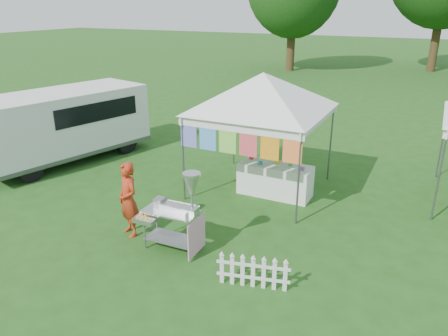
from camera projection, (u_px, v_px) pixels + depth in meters
The scene contains 7 objects.
ground at pixel (192, 254), 8.43m from camera, with size 120.00×120.00×0.00m, color #234A15.
canopy_main at pixel (263, 73), 10.30m from camera, with size 4.24×4.24×3.45m.
donut_cart at pixel (178, 205), 8.19m from camera, with size 1.19×0.85×1.66m.
vendor at pixel (128, 200), 8.87m from camera, with size 0.58×0.38×1.58m, color #AA2E14.
cargo_van at pixel (67, 123), 13.19m from camera, with size 3.21×5.38×2.09m.
picket_fence at pixel (253, 272), 7.35m from camera, with size 1.23×0.32×0.56m.
display_table at pixel (275, 180), 10.88m from camera, with size 1.80×0.70×0.80m, color white.
Camera 1 is at (3.79, -6.26, 4.55)m, focal length 35.00 mm.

